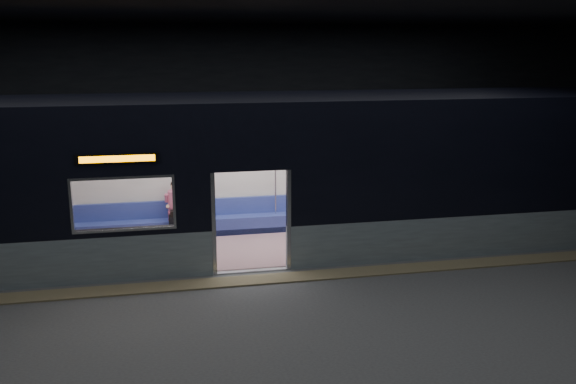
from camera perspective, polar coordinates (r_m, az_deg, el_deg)
name	(u,v)px	position (r m, az deg, el deg)	size (l,w,h in m)	color
station_floor	(260,292)	(11.31, -2.59, -9.32)	(24.00, 14.00, 0.01)	#47494C
station_envelope	(258,90)	(10.46, -2.80, 9.56)	(24.00, 14.00, 5.00)	black
tactile_strip	(256,280)	(11.81, -3.01, -8.22)	(22.80, 0.50, 0.03)	#8C7F59
metro_car	(241,167)	(13.20, -4.41, 2.38)	(18.00, 3.04, 3.35)	#90A3AB
passenger	(176,206)	(14.32, -10.43, -1.29)	(0.43, 0.69, 1.34)	black
handbag	(176,213)	(14.14, -10.46, -1.97)	(0.25, 0.22, 0.13)	black
transit_map	(322,169)	(14.94, 3.17, 2.13)	(0.90, 0.03, 0.59)	white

